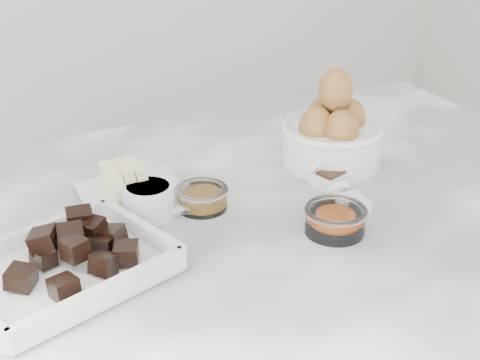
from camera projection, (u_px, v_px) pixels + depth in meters
name	position (u px, v px, depth m)	size (l,w,h in m)	color
marble_slab	(236.00, 229.00, 0.95)	(1.20, 0.80, 0.04)	white
chocolate_dish	(63.00, 262.00, 0.79)	(0.28, 0.25, 0.06)	white
butter_plate	(133.00, 189.00, 0.97)	(0.15, 0.15, 0.06)	white
sugar_ramekin	(149.00, 199.00, 0.93)	(0.07, 0.07, 0.04)	white
egg_bowl	(332.00, 133.00, 1.08)	(0.17, 0.17, 0.16)	white
honey_bowl	(202.00, 197.00, 0.95)	(0.08, 0.08, 0.03)	white
zest_bowl	(335.00, 219.00, 0.89)	(0.09, 0.09, 0.04)	white
vanilla_spoon	(327.00, 176.00, 1.02)	(0.06, 0.07, 0.04)	white
salt_spoon	(345.00, 200.00, 0.95)	(0.05, 0.07, 0.04)	white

